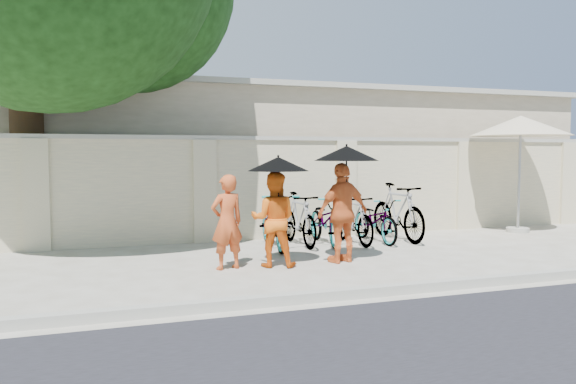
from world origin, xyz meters
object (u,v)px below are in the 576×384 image
object	(u,v)px
monk_center	(274,219)
patio_umbrella	(521,127)
monk_left	(227,222)
monk_right	(343,213)

from	to	relation	value
monk_center	patio_umbrella	bearing A→B (deg)	-141.67
patio_umbrella	monk_left	bearing A→B (deg)	-165.64
monk_center	monk_right	bearing A→B (deg)	-160.18
monk_left	patio_umbrella	bearing A→B (deg)	-179.95
monk_left	monk_center	bearing A→B (deg)	162.43
monk_left	monk_right	bearing A→B (deg)	163.07
monk_left	patio_umbrella	xyz separation A→B (m)	(6.95, 1.78, 1.59)
monk_center	monk_left	bearing A→B (deg)	18.79
monk_center	patio_umbrella	size ratio (longest dim) A/B	0.57
monk_left	monk_center	distance (m)	0.72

